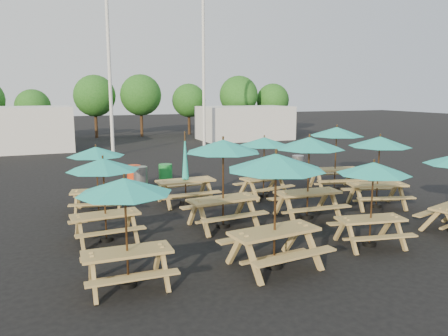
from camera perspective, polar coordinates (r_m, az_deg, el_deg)
name	(u,v)px	position (r m, az deg, el deg)	size (l,w,h in m)	color
ground	(242,209)	(14.12, 2.33, -5.37)	(120.00, 120.00, 0.00)	black
picnic_unit_0	(125,193)	(8.38, -12.83, -3.22)	(1.84, 1.84, 2.16)	#A8884A
picnic_unit_1	(103,170)	(11.15, -15.50, -0.24)	(1.90, 1.90, 2.13)	#A8884A
picnic_unit_2	(96,156)	(13.96, -16.37, 1.54)	(2.04, 2.04, 2.09)	#A8884A
picnic_unit_3	(276,169)	(9.10, 6.79, -0.19)	(2.29, 2.29, 2.49)	#A8884A
picnic_unit_4	(223,152)	(11.83, -0.12, 2.13)	(2.24, 2.24, 2.47)	#A8884A
picnic_unit_5	(185,174)	(14.62, -5.06, -0.83)	(1.96, 1.72, 2.45)	#A8884A
picnic_unit_6	(373,174)	(11.01, 18.93, -0.72)	(2.03, 2.03, 2.09)	#A8884A
picnic_unit_7	(309,148)	(12.93, 11.07, 2.54)	(2.17, 2.17, 2.45)	#A8884A
picnic_unit_8	(264,145)	(15.50, 5.27, 2.95)	(2.11, 2.11, 2.16)	#A8884A
picnic_unit_10	(380,146)	(14.84, 19.67, 2.69)	(2.42, 2.42, 2.34)	#A8884A
picnic_unit_11	(337,136)	(17.14, 14.49, 4.12)	(2.42, 2.42, 2.43)	#A8884A
waste_bin_0	(134,176)	(17.63, -11.67, -1.04)	(0.54, 0.54, 0.87)	red
waste_bin_1	(141,178)	(17.27, -10.85, -1.24)	(0.54, 0.54, 0.87)	gray
waste_bin_2	(166,175)	(17.69, -7.64, -0.89)	(0.54, 0.54, 0.87)	#188832
waste_bin_3	(298,165)	(20.20, 9.61, 0.40)	(0.54, 0.54, 0.87)	gray
mast_0	(109,52)	(26.72, -14.83, 14.49)	(0.20, 0.20, 12.00)	silver
mast_1	(204,57)	(30.23, -2.69, 14.23)	(0.20, 0.20, 12.00)	silver
event_tent_0	(5,130)	(30.53, -26.73, 4.50)	(8.00, 4.00, 2.80)	silver
event_tent_1	(245,123)	(34.73, 2.72, 5.91)	(7.00, 4.00, 2.60)	silver
tree_2	(33,107)	(36.04, -23.69, 7.34)	(2.59, 2.59, 3.93)	#382314
tree_3	(95,96)	(37.29, -16.54, 9.03)	(3.36, 3.36, 5.09)	#382314
tree_4	(141,95)	(37.40, -10.83, 9.34)	(3.41, 3.41, 5.17)	#382314
tree_5	(189,101)	(38.92, -4.62, 8.78)	(2.94, 2.94, 4.45)	#382314
tree_6	(239,95)	(38.70, 1.94, 9.47)	(3.38, 3.38, 5.13)	#382314
tree_7	(273,100)	(40.25, 6.37, 8.81)	(2.95, 2.95, 4.48)	#382314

